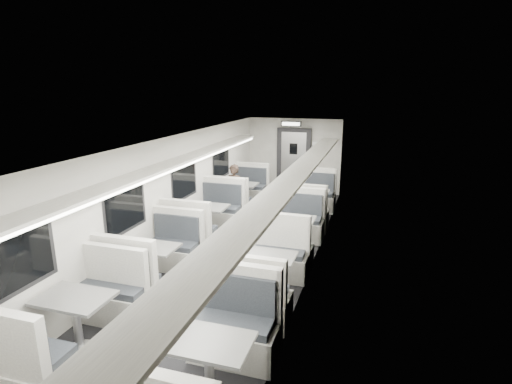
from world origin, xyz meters
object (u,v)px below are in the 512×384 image
Objects in this scene: booth_right_a at (311,204)px; booth_right_d at (209,371)px; booth_right_c at (268,275)px; booth_left_d at (77,323)px; booth_left_b at (207,222)px; booth_right_b at (292,235)px; vestibule_door at (294,161)px; booth_left_c at (153,266)px; passenger at (234,191)px; exit_sign at (291,124)px; booth_left_a at (241,196)px.

booth_right_a is 6.61m from booth_right_d.
booth_left_d is at bearing -133.66° from booth_right_c.
booth_left_b is 1.02× the size of booth_right_d.
booth_right_b is 1.90m from booth_right_c.
booth_left_d reaches higher than booth_right_a.
vestibule_door is (1.00, 8.84, 0.63)m from booth_left_d.
passenger is (0.04, 3.97, 0.33)m from booth_left_c.
booth_right_c is 6.61m from exit_sign.
booth_right_a is 1.04× the size of booth_right_c.
booth_left_d reaches higher than booth_left_c.
booth_right_d is (0.00, -6.61, 0.01)m from booth_right_a.
booth_left_a is 2.01m from booth_right_a.
vestibule_door reaches higher than booth_left_a.
booth_right_a is (2.00, -0.22, 0.00)m from booth_left_a.
exit_sign reaches higher than booth_left_a.
booth_left_c is 3.99m from passenger.
booth_right_d is 6.46m from passenger.
booth_left_b is 1.04× the size of booth_right_a.
booth_left_d reaches higher than booth_left_a.
booth_left_d is (0.00, -6.51, 0.01)m from booth_left_a.
booth_left_c is at bearing -132.97° from booth_right_b.
booth_left_d is 2.03m from booth_right_d.
booth_left_b is at bearing -132.89° from booth_right_a.
vestibule_door is (-1.00, 2.55, 0.65)m from booth_right_a.
booth_left_c is 7.09m from vestibule_door.
booth_left_c is at bearing -90.00° from booth_left_b.
booth_left_b is 2.00m from booth_right_b.
exit_sign is (0.96, 2.53, 1.57)m from passenger.
booth_right_c is 0.94× the size of booth_right_d.
booth_left_d is at bearing -90.00° from booth_left_b.
booth_left_a is 2.82m from exit_sign.
booth_left_d is at bearing -90.00° from booth_left_c.
booth_left_d is 1.01× the size of booth_right_d.
booth_left_a is at bearing -113.23° from vestibule_door.
booth_right_a is 0.98× the size of booth_right_d.
booth_right_c is at bearing -90.00° from booth_right_a.
booth_right_a is (2.00, 4.43, 0.01)m from booth_left_c.
booth_left_a reaches higher than booth_left_c.
booth_left_c is at bearing -114.27° from booth_right_a.
exit_sign reaches higher than booth_left_c.
booth_left_c is 0.94× the size of booth_right_d.
booth_right_b is at bearing -3.87° from booth_left_b.
passenger reaches higher than booth_right_a.
booth_right_d reaches higher than booth_right_b.
booth_left_a is 0.96× the size of booth_left_b.
booth_left_d is at bearing -96.83° from exit_sign.
booth_right_b is (2.00, 4.00, -0.02)m from booth_left_d.
booth_left_b is 1.09× the size of vestibule_door.
booth_right_b is 1.03× the size of vestibule_door.
booth_left_c is 4.87m from booth_right_a.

